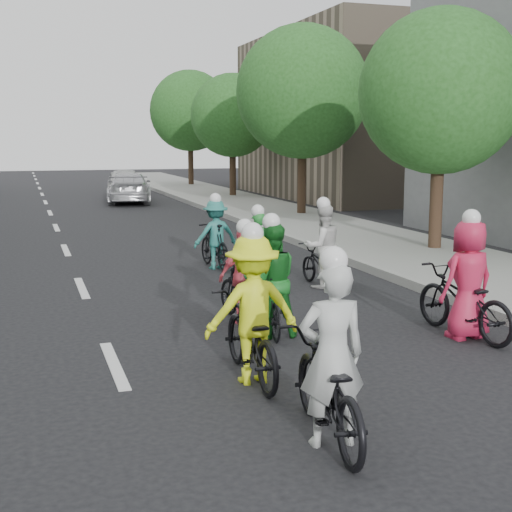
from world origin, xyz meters
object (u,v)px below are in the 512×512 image
cyclist_7 (215,239)px  cyclist_2 (251,323)px  cyclist_1 (270,290)px  cyclist_6 (322,255)px  cyclist_0 (328,379)px  follow_car_lead (129,188)px  follow_car_trail (125,181)px  cyclist_4 (465,293)px  cyclist_3 (244,284)px  cyclist_5 (257,257)px

cyclist_7 → cyclist_2: bearing=72.4°
cyclist_1 → cyclist_2: 1.97m
cyclist_1 → cyclist_7: (0.66, 5.56, -0.04)m
cyclist_1 → cyclist_6: cyclist_1 is taller
cyclist_0 → cyclist_7: 9.32m
cyclist_6 → cyclist_7: (-1.43, 2.59, 0.02)m
cyclist_0 → cyclist_7: cyclist_0 is taller
follow_car_lead → cyclist_7: bearing=97.0°
cyclist_2 → cyclist_7: 7.49m
cyclist_6 → follow_car_trail: 24.95m
cyclist_4 → follow_car_lead: bearing=-93.9°
follow_car_lead → follow_car_trail: size_ratio=1.15×
cyclist_1 → cyclist_6: 3.63m
cyclist_0 → cyclist_2: 1.89m
cyclist_0 → cyclist_2: (-0.15, 1.88, 0.08)m
cyclist_3 → follow_car_trail: cyclist_3 is taller
cyclist_6 → follow_car_trail: cyclist_6 is taller
cyclist_7 → follow_car_lead: size_ratio=0.37×
cyclist_4 → cyclist_7: cyclist_4 is taller
cyclist_0 → cyclist_7: (1.37, 9.21, 0.04)m
cyclist_2 → cyclist_7: size_ratio=1.11×
cyclist_3 → cyclist_5: bearing=-122.9°
follow_car_trail → cyclist_4: bearing=102.7°
cyclist_0 → follow_car_trail: size_ratio=0.49×
cyclist_6 → cyclist_0: bearing=63.0°
follow_car_lead → cyclist_3: bearing=95.3°
cyclist_7 → follow_car_lead: bearing=-97.9°
cyclist_7 → cyclist_1: bearing=77.3°
cyclist_0 → cyclist_5: cyclist_0 is taller
cyclist_1 → cyclist_3: cyclist_1 is taller
cyclist_6 → follow_car_lead: (-0.82, 19.84, 0.05)m
cyclist_2 → follow_car_trail: cyclist_2 is taller
cyclist_3 → cyclist_4: cyclist_4 is taller
cyclist_1 → cyclist_3: size_ratio=1.10×
cyclist_1 → cyclist_5: size_ratio=1.13×
cyclist_1 → cyclist_7: cyclist_1 is taller
cyclist_2 → cyclist_4: size_ratio=0.94×
cyclist_3 → follow_car_lead: 21.97m
cyclist_1 → follow_car_lead: size_ratio=0.39×
cyclist_3 → cyclist_4: bearing=135.9°
cyclist_3 → cyclist_6: cyclist_6 is taller
cyclist_7 → follow_car_trail: (1.12, 22.35, 0.05)m
cyclist_0 → cyclist_4: (3.34, 2.70, 0.04)m
cyclist_2 → cyclist_6: bearing=-121.3°
cyclist_3 → cyclist_4: (2.77, -1.83, 0.05)m
cyclist_5 → follow_car_trail: cyclist_5 is taller
cyclist_7 → cyclist_4: bearing=100.9°
cyclist_1 → cyclist_5: (0.96, 3.53, -0.13)m
follow_car_trail → cyclist_3: bearing=96.9°
cyclist_5 → follow_car_lead: bearing=-88.1°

